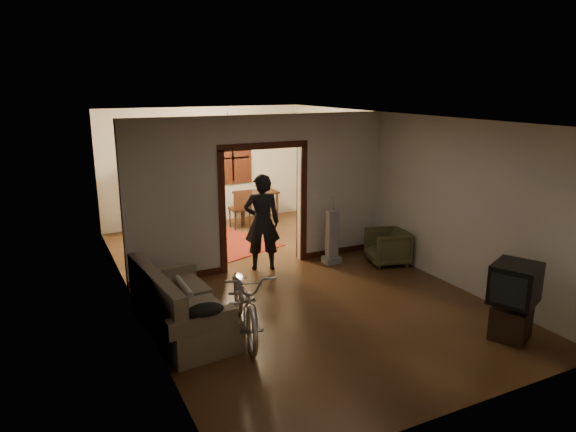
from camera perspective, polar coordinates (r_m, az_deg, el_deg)
floor at (r=9.12m, az=-0.84°, el=-6.89°), size 5.00×8.50×0.01m
ceiling at (r=8.51m, az=-0.91°, el=10.95°), size 5.00×8.50×0.01m
wall_back at (r=12.62m, az=-9.23°, el=5.53°), size 5.00×0.02×2.80m
wall_left at (r=8.00m, az=-17.27°, el=-0.12°), size 0.02×8.50×2.80m
wall_right at (r=10.02m, az=12.17°, el=3.08°), size 0.02×8.50×2.80m
partition_wall at (r=9.38m, az=-2.84°, el=2.63°), size 5.00×0.14×2.80m
door_casing at (r=9.45m, az=-2.82°, el=0.85°), size 1.74×0.20×2.32m
far_window at (r=12.78m, az=-6.19°, el=6.43°), size 0.98×0.06×1.28m
chandelier at (r=10.85m, az=-6.65°, el=9.24°), size 0.24×0.24×0.24m
light_switch at (r=9.80m, az=2.98°, el=2.25°), size 0.08×0.01×0.12m
sofa at (r=7.26m, az=-11.63°, el=-9.13°), size 1.08×2.06×0.91m
rolled_paper at (r=7.52m, az=-11.51°, el=-7.65°), size 0.09×0.73×0.09m
jacket at (r=6.38m, az=-9.14°, el=-10.25°), size 0.45×0.34×0.13m
bicycle at (r=7.09m, az=-4.78°, el=-9.16°), size 1.04×1.96×0.98m
armchair at (r=9.91m, az=10.99°, el=-3.37°), size 0.88×0.87×0.66m
tv_stand at (r=7.63m, az=23.51°, el=-10.81°), size 0.63×0.61×0.45m
crt_tv at (r=7.42m, az=23.95°, el=-6.84°), size 0.78×0.75×0.53m
vacuum at (r=9.74m, az=4.91°, el=-2.33°), size 0.35×0.29×1.03m
person at (r=9.30m, az=-2.91°, el=-0.71°), size 0.75×0.62×1.78m
oriental_rug at (r=11.11m, az=-6.82°, el=-2.99°), size 2.12×2.41×0.02m
locker at (r=12.03m, az=-13.93°, el=1.99°), size 0.90×0.65×1.62m
globe at (r=11.84m, az=-14.26°, el=7.34°), size 0.27×0.27×0.27m
desk at (r=12.61m, az=-3.55°, el=0.96°), size 1.16×0.86×0.76m
desk_chair at (r=12.11m, az=-5.41°, el=0.81°), size 0.50×0.50×0.95m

